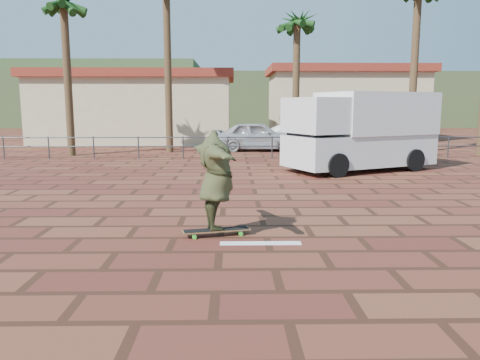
# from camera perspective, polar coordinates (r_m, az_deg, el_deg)

# --- Properties ---
(ground) EXTENTS (120.00, 120.00, 0.00)m
(ground) POSITION_cam_1_polar(r_m,az_deg,el_deg) (9.28, -2.26, -5.61)
(ground) COLOR brown
(ground) RESTS_ON ground
(paint_stripe) EXTENTS (1.40, 0.22, 0.01)m
(paint_stripe) POSITION_cam_1_polar(r_m,az_deg,el_deg) (8.14, 2.53, -7.71)
(paint_stripe) COLOR white
(paint_stripe) RESTS_ON ground
(guardrail) EXTENTS (24.06, 0.06, 1.00)m
(guardrail) POSITION_cam_1_polar(r_m,az_deg,el_deg) (21.04, -1.52, 4.48)
(guardrail) COLOR #47494F
(guardrail) RESTS_ON ground
(palm_far_left) EXTENTS (2.40, 2.40, 8.25)m
(palm_far_left) POSITION_cam_1_polar(r_m,az_deg,el_deg) (24.19, -20.71, 19.15)
(palm_far_left) COLOR brown
(palm_far_left) RESTS_ON ground
(palm_center) EXTENTS (2.40, 2.40, 7.75)m
(palm_center) POSITION_cam_1_polar(r_m,az_deg,el_deg) (25.02, 6.98, 18.19)
(palm_center) COLOR brown
(palm_center) RESTS_ON ground
(building_west) EXTENTS (12.60, 7.60, 4.50)m
(building_west) POSITION_cam_1_polar(r_m,az_deg,el_deg) (31.60, -12.41, 8.69)
(building_west) COLOR beige
(building_west) RESTS_ON ground
(building_east) EXTENTS (10.60, 6.60, 5.00)m
(building_east) POSITION_cam_1_polar(r_m,az_deg,el_deg) (33.88, 12.52, 9.13)
(building_east) COLOR beige
(building_east) RESTS_ON ground
(hill_front) EXTENTS (70.00, 18.00, 6.00)m
(hill_front) POSITION_cam_1_polar(r_m,az_deg,el_deg) (58.98, -1.15, 9.65)
(hill_front) COLOR #384C28
(hill_front) RESTS_ON ground
(hill_back) EXTENTS (35.00, 14.00, 8.00)m
(hill_back) POSITION_cam_1_polar(r_m,az_deg,el_deg) (68.69, -20.10, 9.86)
(hill_back) COLOR #384C28
(hill_back) RESTS_ON ground
(longboard) EXTENTS (1.26, 0.55, 0.12)m
(longboard) POSITION_cam_1_polar(r_m,az_deg,el_deg) (8.57, -2.89, -6.17)
(longboard) COLOR olive
(longboard) RESTS_ON ground
(skateboarder) EXTENTS (1.26, 2.30, 1.81)m
(skateboarder) POSITION_cam_1_polar(r_m,az_deg,el_deg) (8.38, -2.94, -0.03)
(skateboarder) COLOR #3A3E21
(skateboarder) RESTS_ON longboard
(campervan) EXTENTS (5.91, 4.36, 2.83)m
(campervan) POSITION_cam_1_polar(r_m,az_deg,el_deg) (17.70, 14.58, 5.96)
(campervan) COLOR silver
(campervan) RESTS_ON ground
(car_silver) EXTENTS (4.67, 2.18, 1.55)m
(car_silver) POSITION_cam_1_polar(r_m,az_deg,el_deg) (24.73, 2.18, 5.37)
(car_silver) COLOR #ACAFB3
(car_silver) RESTS_ON ground
(car_white) EXTENTS (4.35, 2.43, 1.36)m
(car_white) POSITION_cam_1_polar(r_m,az_deg,el_deg) (25.80, 7.34, 5.24)
(car_white) COLOR white
(car_white) RESTS_ON ground
(street_sign) EXTENTS (0.42, 0.12, 2.10)m
(street_sign) POSITION_cam_1_polar(r_m,az_deg,el_deg) (22.57, 20.76, 6.21)
(street_sign) COLOR gray
(street_sign) RESTS_ON ground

